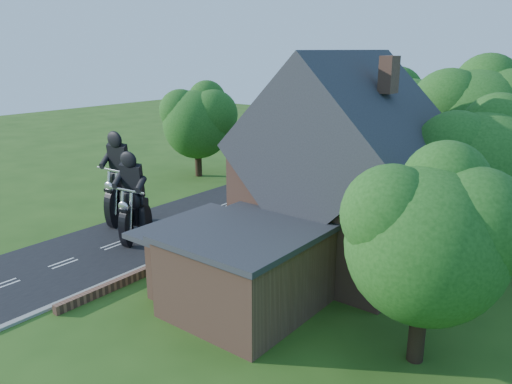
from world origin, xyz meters
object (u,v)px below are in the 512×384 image
Objects in this scene: annex at (244,268)px; motorcycle_lead at (136,230)px; house at (342,176)px; motorcycle_follow at (123,211)px; garden_wall at (233,234)px.

motorcycle_lead is (-9.15, 1.81, -0.99)m from annex.
house is 7.30m from annex.
motorcycle_lead is (-9.78, -4.99, -3.57)m from house.
garden_wall is at bearing -161.28° from motorcycle_follow.
annex reaches higher than garden_wall.
annex is at bearing 162.72° from motorcycle_follow.
motorcycle_follow is at bearing -159.05° from garden_wall.
house is 13.72m from motorcycle_follow.
motorcycle_lead is 0.90× the size of motorcycle_follow.
annex is 9.38m from motorcycle_lead.
annex is at bearing 161.14° from motorcycle_lead.
motorcycle_follow is at bearing 164.96° from annex.
annex is at bearing -46.16° from garden_wall.
annex is (5.57, -5.80, 1.57)m from garden_wall.
annex is (-0.62, -6.80, -2.58)m from house.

